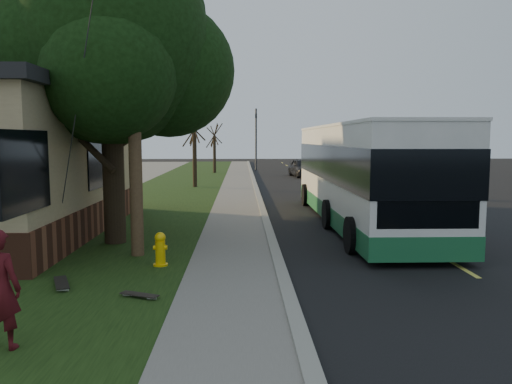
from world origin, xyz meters
TOP-DOWN VIEW (x-y plane):
  - ground at (0.00, 0.00)m, footprint 120.00×120.00m
  - road at (4.00, 10.00)m, footprint 8.00×80.00m
  - curb at (0.00, 10.00)m, footprint 0.25×80.00m
  - sidewalk at (-1.00, 10.00)m, footprint 2.00×80.00m
  - grass_verge at (-4.50, 10.00)m, footprint 5.00×80.00m
  - fire_hydrant at (-2.60, 0.00)m, footprint 0.32×0.32m
  - utility_pole at (-3.31, 0.99)m, footprint 2.86×3.21m
  - leafy_tree at (-4.17, 2.65)m, footprint 6.30×6.00m
  - bare_tree_near at (-3.50, 18.00)m, footprint 1.38×1.21m
  - bare_tree_far at (-3.00, 30.00)m, footprint 1.38×1.21m
  - traffic_signal at (0.50, 34.00)m, footprint 0.18×0.22m
  - transit_bus at (3.17, 5.71)m, footprint 2.80×12.13m
  - skateboard_main at (-4.21, -1.50)m, footprint 0.57×0.93m
  - skateboard_spare at (-2.61, -2.22)m, footprint 0.73×0.45m
  - dumpster at (-9.50, 9.62)m, footprint 1.56×1.28m
  - distant_car at (3.78, 26.34)m, footprint 2.08×4.19m

SIDE VIEW (x-z plane):
  - ground at x=0.00m, z-range 0.00..0.00m
  - road at x=4.00m, z-range 0.00..0.01m
  - grass_verge at x=-4.50m, z-range 0.00..0.07m
  - sidewalk at x=-1.00m, z-range 0.00..0.08m
  - curb at x=0.00m, z-range 0.00..0.12m
  - skateboard_spare at x=-2.61m, z-range 0.09..0.15m
  - skateboard_main at x=-4.21m, z-range 0.09..0.18m
  - fire_hydrant at x=-2.60m, z-range 0.06..0.80m
  - distant_car at x=3.78m, z-range 0.00..1.37m
  - dumpster at x=-9.50m, z-range 0.04..1.36m
  - transit_bus at x=3.17m, z-range 0.11..3.39m
  - bare_tree_far at x=-3.00m, z-range -0.01..4.02m
  - bare_tree_near at x=-3.50m, z-range 0.00..4.30m
  - traffic_signal at x=0.50m, z-range 0.41..5.91m
  - utility_pole at x=-3.31m, z-range 0.10..9.17m
  - leafy_tree at x=-4.17m, z-range 1.27..9.07m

